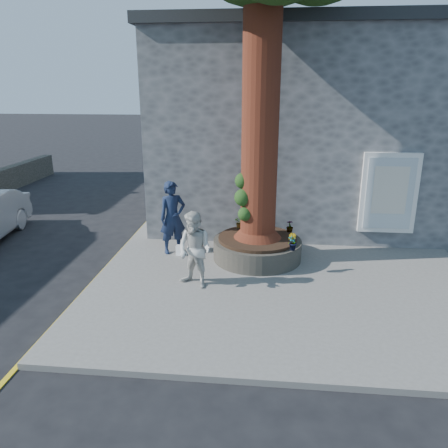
# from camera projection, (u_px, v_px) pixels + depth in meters

# --- Properties ---
(ground) EXTENTS (120.00, 120.00, 0.00)m
(ground) POSITION_uv_depth(u_px,v_px,m) (218.00, 296.00, 9.77)
(ground) COLOR black
(ground) RESTS_ON ground
(pavement) EXTENTS (9.00, 8.00, 0.12)m
(pavement) POSITION_uv_depth(u_px,v_px,m) (285.00, 277.00, 10.56)
(pavement) COLOR slate
(pavement) RESTS_ON ground
(yellow_line) EXTENTS (0.10, 30.00, 0.01)m
(yellow_line) POSITION_uv_depth(u_px,v_px,m) (103.00, 272.00, 11.02)
(yellow_line) COLOR yellow
(yellow_line) RESTS_ON ground
(stone_shop) EXTENTS (10.30, 8.30, 6.30)m
(stone_shop) POSITION_uv_depth(u_px,v_px,m) (312.00, 125.00, 15.38)
(stone_shop) COLOR #505255
(stone_shop) RESTS_ON ground
(planter) EXTENTS (2.30, 2.30, 0.60)m
(planter) POSITION_uv_depth(u_px,v_px,m) (257.00, 248.00, 11.46)
(planter) COLOR black
(planter) RESTS_ON pavement
(man) EXTENTS (0.86, 0.78, 1.98)m
(man) POSITION_uv_depth(u_px,v_px,m) (173.00, 218.00, 11.69)
(man) COLOR #16213C
(man) RESTS_ON pavement
(woman) EXTENTS (1.06, 0.98, 1.74)m
(woman) POSITION_uv_depth(u_px,v_px,m) (195.00, 250.00, 9.73)
(woman) COLOR beige
(woman) RESTS_ON pavement
(shopping_bag) EXTENTS (0.22, 0.16, 0.28)m
(shopping_bag) POSITION_uv_depth(u_px,v_px,m) (180.00, 250.00, 11.72)
(shopping_bag) COLOR white
(shopping_bag) RESTS_ON pavement
(plant_a) EXTENTS (0.21, 0.16, 0.36)m
(plant_a) POSITION_uv_depth(u_px,v_px,m) (292.00, 243.00, 10.43)
(plant_a) COLOR gray
(plant_a) RESTS_ON planter
(plant_b) EXTENTS (0.31, 0.31, 0.40)m
(plant_b) POSITION_uv_depth(u_px,v_px,m) (292.00, 242.00, 10.42)
(plant_b) COLOR gray
(plant_b) RESTS_ON planter
(plant_c) EXTENTS (0.20, 0.20, 0.32)m
(plant_c) POSITION_uv_depth(u_px,v_px,m) (290.00, 226.00, 11.72)
(plant_c) COLOR gray
(plant_c) RESTS_ON planter
(plant_d) EXTENTS (0.36, 0.37, 0.31)m
(plant_d) POSITION_uv_depth(u_px,v_px,m) (240.00, 223.00, 12.04)
(plant_d) COLOR gray
(plant_d) RESTS_ON planter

